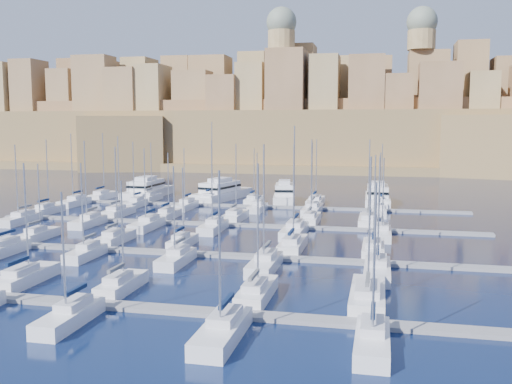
% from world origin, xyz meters
% --- Properties ---
extents(ground, '(600.00, 600.00, 0.00)m').
position_xyz_m(ground, '(0.00, 0.00, 0.00)').
color(ground, black).
rests_on(ground, ground).
extents(pontoon_near, '(84.00, 2.00, 0.40)m').
position_xyz_m(pontoon_near, '(0.00, -34.00, 0.20)').
color(pontoon_near, slate).
rests_on(pontoon_near, ground).
extents(pontoon_mid_near, '(84.00, 2.00, 0.40)m').
position_xyz_m(pontoon_mid_near, '(0.00, -12.00, 0.20)').
color(pontoon_mid_near, slate).
rests_on(pontoon_mid_near, ground).
extents(pontoon_mid_far, '(84.00, 2.00, 0.40)m').
position_xyz_m(pontoon_mid_far, '(0.00, 10.00, 0.20)').
color(pontoon_mid_far, slate).
rests_on(pontoon_mid_far, ground).
extents(pontoon_far, '(84.00, 2.00, 0.40)m').
position_xyz_m(pontoon_far, '(0.00, 32.00, 0.20)').
color(pontoon_far, slate).
rests_on(pontoon_far, ground).
extents(sailboat_2, '(2.71, 9.03, 13.19)m').
position_xyz_m(sailboat_2, '(-11.95, -28.60, 0.74)').
color(sailboat_2, white).
rests_on(sailboat_2, ground).
extents(sailboat_3, '(2.42, 8.06, 11.60)m').
position_xyz_m(sailboat_3, '(-0.65, -29.07, 0.71)').
color(sailboat_3, white).
rests_on(sailboat_3, ground).
extents(sailboat_4, '(2.64, 8.81, 13.55)m').
position_xyz_m(sailboat_4, '(13.38, -28.71, 0.74)').
color(sailboat_4, white).
rests_on(sailboat_4, ground).
extents(sailboat_5, '(3.20, 10.66, 14.27)m').
position_xyz_m(sailboat_5, '(23.96, -27.80, 0.76)').
color(sailboat_5, white).
rests_on(sailboat_5, ground).
extents(sailboat_9, '(2.48, 8.28, 11.75)m').
position_xyz_m(sailboat_9, '(-0.63, -39.03, 0.72)').
color(sailboat_9, white).
rests_on(sailboat_9, ground).
extents(sailboat_10, '(2.82, 9.39, 13.80)m').
position_xyz_m(sailboat_10, '(12.99, -39.58, 0.74)').
color(sailboat_10, white).
rests_on(sailboat_10, ground).
extents(sailboat_11, '(2.56, 8.52, 13.10)m').
position_xyz_m(sailboat_11, '(24.59, -39.15, 0.73)').
color(sailboat_11, white).
rests_on(sailboat_11, ground).
extents(sailboat_13, '(2.35, 7.83, 11.46)m').
position_xyz_m(sailboat_13, '(-24.41, -7.19, 0.71)').
color(sailboat_13, white).
rests_on(sailboat_13, ground).
extents(sailboat_14, '(2.51, 8.38, 14.07)m').
position_xyz_m(sailboat_14, '(-12.18, -6.92, 0.74)').
color(sailboat_14, white).
rests_on(sailboat_14, ground).
extents(sailboat_15, '(2.25, 7.51, 11.33)m').
position_xyz_m(sailboat_15, '(-1.91, -7.35, 0.71)').
color(sailboat_15, white).
rests_on(sailboat_15, ground).
extents(sailboat_16, '(2.89, 9.63, 14.66)m').
position_xyz_m(sailboat_16, '(13.44, -6.31, 0.75)').
color(sailboat_16, white).
rests_on(sailboat_16, ground).
extents(sailboat_17, '(2.79, 9.29, 13.30)m').
position_xyz_m(sailboat_17, '(24.16, -6.47, 0.74)').
color(sailboat_17, white).
rests_on(sailboat_17, ground).
extents(sailboat_19, '(2.91, 9.69, 16.51)m').
position_xyz_m(sailboat_19, '(-23.20, -17.73, 0.77)').
color(sailboat_19, white).
rests_on(sailboat_19, ground).
extents(sailboat_20, '(2.30, 7.67, 12.48)m').
position_xyz_m(sailboat_20, '(-11.48, -16.73, 0.72)').
color(sailboat_20, white).
rests_on(sailboat_20, ground).
extents(sailboat_21, '(2.53, 8.42, 12.33)m').
position_xyz_m(sailboat_21, '(0.82, -17.10, 0.72)').
color(sailboat_21, white).
rests_on(sailboat_21, ground).
extents(sailboat_22, '(2.81, 9.37, 15.02)m').
position_xyz_m(sailboat_22, '(11.89, -17.57, 0.75)').
color(sailboat_22, white).
rests_on(sailboat_22, ground).
extents(sailboat_23, '(2.86, 9.54, 13.82)m').
position_xyz_m(sailboat_23, '(24.76, -17.65, 0.75)').
color(sailboat_23, white).
rests_on(sailboat_23, ground).
extents(sailboat_24, '(2.55, 8.51, 14.45)m').
position_xyz_m(sailboat_24, '(-37.21, 15.15, 0.74)').
color(sailboat_24, white).
rests_on(sailboat_24, ground).
extents(sailboat_25, '(2.82, 9.40, 15.08)m').
position_xyz_m(sailboat_25, '(-22.76, 15.58, 0.76)').
color(sailboat_25, white).
rests_on(sailboat_25, ground).
extents(sailboat_26, '(2.43, 8.10, 12.18)m').
position_xyz_m(sailboat_26, '(-12.72, 14.95, 0.72)').
color(sailboat_26, white).
rests_on(sailboat_26, ground).
extents(sailboat_27, '(2.85, 9.50, 13.82)m').
position_xyz_m(sailboat_27, '(-0.24, 15.63, 0.75)').
color(sailboat_27, white).
rests_on(sailboat_27, ground).
extents(sailboat_28, '(2.70, 8.99, 14.72)m').
position_xyz_m(sailboat_28, '(13.21, 15.38, 0.75)').
color(sailboat_28, white).
rests_on(sailboat_28, ground).
extents(sailboat_29, '(3.00, 9.99, 14.74)m').
position_xyz_m(sailboat_29, '(22.93, 15.87, 0.76)').
color(sailboat_29, white).
rests_on(sailboat_29, ground).
extents(sailboat_30, '(2.80, 9.33, 13.87)m').
position_xyz_m(sailboat_30, '(-35.55, 4.45, 0.74)').
color(sailboat_30, white).
rests_on(sailboat_30, ground).
extents(sailboat_31, '(2.62, 8.74, 14.59)m').
position_xyz_m(sailboat_31, '(-22.88, 4.74, 0.75)').
color(sailboat_31, white).
rests_on(sailboat_31, ground).
extents(sailboat_32, '(2.84, 9.47, 13.43)m').
position_xyz_m(sailboat_32, '(-12.19, 4.38, 0.74)').
color(sailboat_32, white).
rests_on(sailboat_32, ground).
extents(sailboat_33, '(2.73, 9.11, 14.81)m').
position_xyz_m(sailboat_33, '(-1.00, 4.56, 0.75)').
color(sailboat_33, white).
rests_on(sailboat_33, ground).
extents(sailboat_34, '(3.16, 10.55, 17.04)m').
position_xyz_m(sailboat_34, '(12.15, 3.85, 0.78)').
color(sailboat_34, white).
rests_on(sailboat_34, ground).
extents(sailboat_35, '(2.62, 8.72, 12.36)m').
position_xyz_m(sailboat_35, '(25.27, 4.75, 0.73)').
color(sailboat_35, white).
rests_on(sailboat_35, ground).
extents(sailboat_36, '(2.79, 9.29, 15.30)m').
position_xyz_m(sailboat_36, '(-37.21, 37.53, 0.76)').
color(sailboat_36, white).
rests_on(sailboat_36, ground).
extents(sailboat_37, '(2.46, 8.21, 13.27)m').
position_xyz_m(sailboat_37, '(-25.30, 37.00, 0.73)').
color(sailboat_37, white).
rests_on(sailboat_37, ground).
extents(sailboat_38, '(3.24, 10.81, 17.79)m').
position_xyz_m(sailboat_38, '(-11.54, 38.28, 0.79)').
color(sailboat_38, white).
rests_on(sailboat_38, ground).
extents(sailboat_39, '(2.58, 8.59, 12.15)m').
position_xyz_m(sailboat_39, '(-1.78, 37.18, 0.72)').
color(sailboat_39, white).
rests_on(sailboat_39, ground).
extents(sailboat_40, '(3.05, 10.17, 14.12)m').
position_xyz_m(sailboat_40, '(11.49, 37.96, 0.76)').
color(sailboat_40, white).
rests_on(sailboat_40, ground).
extents(sailboat_41, '(2.66, 8.85, 13.35)m').
position_xyz_m(sailboat_41, '(25.03, 37.31, 0.74)').
color(sailboat_41, white).
rests_on(sailboat_41, ground).
extents(sailboat_42, '(2.86, 9.54, 15.38)m').
position_xyz_m(sailboat_42, '(-37.93, 26.35, 0.76)').
color(sailboat_42, white).
rests_on(sailboat_42, ground).
extents(sailboat_43, '(2.43, 8.11, 13.73)m').
position_xyz_m(sailboat_43, '(-24.53, 27.05, 0.74)').
color(sailboat_43, white).
rests_on(sailboat_43, ground).
extents(sailboat_44, '(2.71, 9.05, 12.56)m').
position_xyz_m(sailboat_44, '(-13.42, 26.59, 0.73)').
color(sailboat_44, white).
rests_on(sailboat_44, ground).
extents(sailboat_45, '(2.50, 8.33, 11.80)m').
position_xyz_m(sailboat_45, '(1.35, 26.94, 0.72)').
color(sailboat_45, white).
rests_on(sailboat_45, ground).
extents(sailboat_46, '(3.07, 10.24, 13.95)m').
position_xyz_m(sailboat_46, '(12.19, 26.00, 0.75)').
color(sailboat_46, white).
rests_on(sailboat_46, ground).
extents(sailboat_47, '(2.62, 8.72, 12.08)m').
position_xyz_m(sailboat_47, '(24.74, 26.75, 0.72)').
color(sailboat_47, white).
rests_on(sailboat_47, ground).
extents(motor_yacht_a, '(5.97, 19.03, 5.25)m').
position_xyz_m(motor_yacht_a, '(-28.55, 42.60, 1.73)').
color(motor_yacht_a, white).
rests_on(motor_yacht_a, ground).
extents(motor_yacht_b, '(10.33, 19.89, 5.25)m').
position_xyz_m(motor_yacht_b, '(-10.54, 42.67, 1.73)').
color(motor_yacht_b, white).
rests_on(motor_yacht_b, ground).
extents(motor_yacht_c, '(6.59, 15.40, 5.25)m').
position_xyz_m(motor_yacht_c, '(4.37, 40.66, 1.73)').
color(motor_yacht_c, white).
rests_on(motor_yacht_c, ground).
extents(motor_yacht_d, '(5.38, 16.80, 5.25)m').
position_xyz_m(motor_yacht_d, '(24.26, 41.52, 1.73)').
color(motor_yacht_d, white).
rests_on(motor_yacht_d, ground).
extents(fortified_city, '(460.00, 108.95, 59.52)m').
position_xyz_m(fortified_city, '(-0.19, 155.26, 14.74)').
color(fortified_city, olive).
rests_on(fortified_city, ground).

